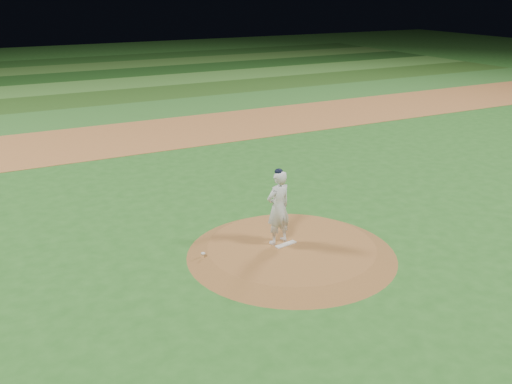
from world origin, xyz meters
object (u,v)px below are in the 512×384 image
rosin_bag (203,253)px  pitcher_on_mound (278,207)px  pitchers_mound (291,250)px  pitching_rubber (286,244)px

rosin_bag → pitcher_on_mound: bearing=-7.1°
pitchers_mound → pitcher_on_mound: (-0.23, 0.33, 1.13)m
pitching_rubber → rosin_bag: (-2.15, 0.48, 0.02)m
pitching_rubber → rosin_bag: size_ratio=5.40×
pitchers_mound → rosin_bag: rosin_bag is taller
pitchers_mound → rosin_bag: (-2.26, 0.58, 0.16)m
pitching_rubber → pitcher_on_mound: 1.03m
pitching_rubber → pitcher_on_mound: (-0.12, 0.22, 0.99)m
pitching_rubber → rosin_bag: rosin_bag is taller
pitchers_mound → pitching_rubber: pitching_rubber is taller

